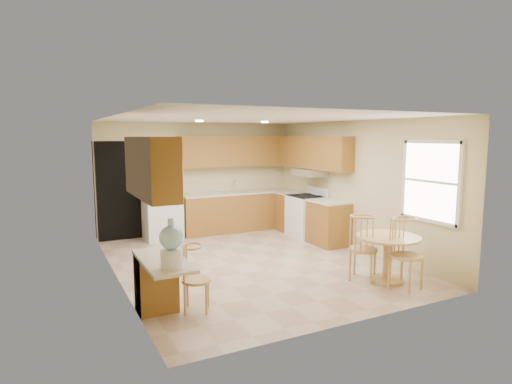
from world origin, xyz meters
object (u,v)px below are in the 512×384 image
dining_table (388,252)px  chair_desk (198,273)px  water_crock (171,246)px  chair_table_a (367,242)px  refrigerator (162,200)px  chair_table_b (412,248)px  stove (306,216)px

dining_table → chair_desk: size_ratio=1.14×
chair_desk → water_crock: size_ratio=1.53×
dining_table → chair_table_a: size_ratio=0.96×
refrigerator → chair_table_b: (2.35, -4.70, -0.22)m
water_crock → chair_table_b: bearing=-3.7°
chair_table_a → water_crock: 3.19m
chair_table_a → dining_table: bearing=21.9°
refrigerator → chair_table_a: refrigerator is taller
stove → chair_desk: size_ratio=1.30×
chair_table_a → refrigerator: bearing=169.1°
dining_table → water_crock: bearing=-175.9°
refrigerator → dining_table: size_ratio=1.77×
stove → refrigerator: bearing=157.0°
dining_table → chair_table_b: size_ratio=0.93×
dining_table → refrigerator: bearing=119.0°
chair_table_a → water_crock: bearing=-120.7°
dining_table → chair_table_a: 0.34m
stove → water_crock: water_crock is taller
refrigerator → dining_table: refrigerator is taller
water_crock → chair_table_a: bearing=7.3°
chair_table_b → water_crock: water_crock is taller
chair_table_b → refrigerator: bearing=-75.9°
chair_desk → chair_table_a: bearing=114.2°
refrigerator → chair_desk: 4.11m
refrigerator → stove: refrigerator is taller
stove → dining_table: 3.06m
refrigerator → chair_desk: bearing=-98.4°
dining_table → water_crock: (-3.40, -0.25, 0.55)m
chair_table_a → chair_table_b: bearing=-14.7°
chair_table_a → chair_table_b: size_ratio=0.97×
stove → chair_table_a: 2.97m
stove → chair_table_a: bearing=-105.5°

